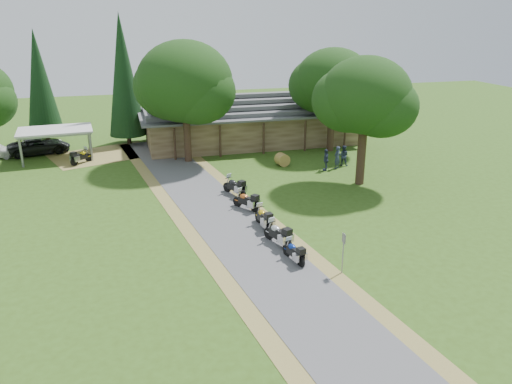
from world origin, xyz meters
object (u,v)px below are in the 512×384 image
object	(u,v)px
motorcycle_row_d	(246,200)
motorcycle_row_b	(278,233)
carport	(57,144)
car_dark_suv	(39,142)
hay_bale	(282,160)
motorcycle_row_a	(294,251)
motorcycle_row_e	(234,185)
lodge	(251,118)
motorcycle_carport_a	(81,156)
motorcycle_row_c	(263,217)

from	to	relation	value
motorcycle_row_d	motorcycle_row_b	bearing A→B (deg)	150.11
carport	car_dark_suv	world-z (taller)	carport
hay_bale	motorcycle_row_a	bearing A→B (deg)	-106.28
motorcycle_row_b	motorcycle_row_e	world-z (taller)	motorcycle_row_e
motorcycle_row_d	motorcycle_row_e	xyz separation A→B (m)	(-0.11, 2.91, 0.03)
lodge	car_dark_suv	world-z (taller)	lodge
hay_bale	motorcycle_carport_a	bearing A→B (deg)	162.46
lodge	carport	distance (m)	17.97
lodge	motorcycle_row_e	xyz separation A→B (m)	(-5.06, -14.55, -1.75)
carport	motorcycle_row_c	world-z (taller)	carport
carport	motorcycle_row_b	size ratio (longest dim) A/B	3.02
carport	motorcycle_row_d	distance (m)	20.71
motorcycle_row_e	hay_bale	world-z (taller)	motorcycle_row_e
lodge	motorcycle_row_a	distance (m)	25.57
motorcycle_row_c	motorcycle_row_e	bearing A→B (deg)	-3.57
motorcycle_row_a	motorcycle_row_b	world-z (taller)	motorcycle_row_b
car_dark_suv	motorcycle_row_b	size ratio (longest dim) A/B	2.85
motorcycle_row_d	hay_bale	size ratio (longest dim) A/B	1.87
lodge	motorcycle_carport_a	world-z (taller)	lodge
motorcycle_row_c	carport	bearing A→B (deg)	27.27
hay_bale	motorcycle_row_b	bearing A→B (deg)	-109.19
car_dark_suv	motorcycle_row_e	bearing A→B (deg)	-149.80
lodge	car_dark_suv	xyz separation A→B (m)	(-19.66, 0.87, -1.35)
motorcycle_row_c	motorcycle_row_e	xyz separation A→B (m)	(-0.38, 5.98, 0.02)
carport	motorcycle_row_c	xyz separation A→B (m)	(13.21, -19.22, -0.65)
motorcycle_row_a	motorcycle_carport_a	size ratio (longest dim) A/B	0.87
carport	motorcycle_row_e	world-z (taller)	carport
hay_bale	motorcycle_row_c	bearing A→B (deg)	-113.22
carport	motorcycle_row_a	size ratio (longest dim) A/B	3.57
motorcycle_row_b	motorcycle_row_d	distance (m)	5.54
carport	motorcycle_row_a	xyz separation A→B (m)	(13.50, -23.81, -0.74)
motorcycle_row_e	motorcycle_carport_a	size ratio (longest dim) A/B	1.04
motorcycle_row_c	hay_bale	xyz separation A→B (m)	(5.12, 11.93, -0.15)
car_dark_suv	motorcycle_carport_a	size ratio (longest dim) A/B	2.93
motorcycle_row_d	motorcycle_row_e	bearing A→B (deg)	-31.58
car_dark_suv	motorcycle_row_b	bearing A→B (deg)	-160.92
motorcycle_carport_a	motorcycle_row_c	bearing A→B (deg)	-100.73
motorcycle_row_e	motorcycle_carport_a	xyz separation A→B (m)	(-10.77, 11.10, -0.03)
carport	motorcycle_carport_a	bearing A→B (deg)	-51.00
motorcycle_row_e	car_dark_suv	bearing A→B (deg)	16.66
motorcycle_row_c	hay_bale	world-z (taller)	motorcycle_row_c
carport	hay_bale	distance (m)	19.74
lodge	motorcycle_row_c	distance (m)	21.13
car_dark_suv	hay_bale	xyz separation A→B (m)	(20.10, -9.47, -0.58)
motorcycle_row_e	motorcycle_row_b	bearing A→B (deg)	156.56
motorcycle_row_d	motorcycle_carport_a	distance (m)	17.75
lodge	carport	world-z (taller)	lodge
lodge	hay_bale	distance (m)	8.82
lodge	car_dark_suv	bearing A→B (deg)	177.46
motorcycle_row_e	motorcycle_row_a	bearing A→B (deg)	156.88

